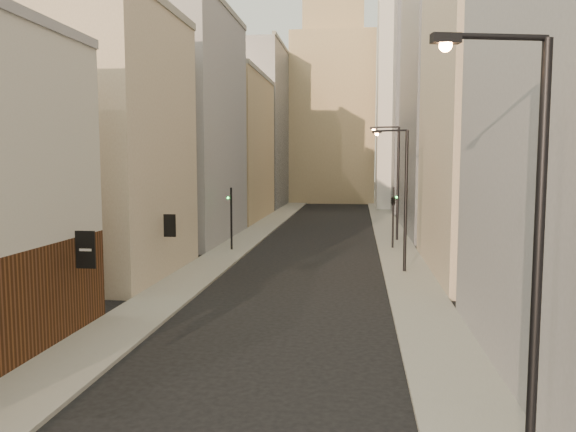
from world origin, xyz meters
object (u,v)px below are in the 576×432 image
(streetlamp_mid, at_px, (402,192))
(white_tower, at_px, (405,81))
(clock_tower, at_px, (334,99))
(streetlamp_near, at_px, (527,238))
(streetlamp_far, at_px, (395,176))
(traffic_light_left, at_px, (231,209))
(traffic_light_right, at_px, (393,202))

(streetlamp_mid, bearing_deg, white_tower, 109.48)
(clock_tower, xyz_separation_m, white_tower, (11.00, -14.00, 0.97))
(clock_tower, xyz_separation_m, streetlamp_near, (7.86, -86.63, -12.13))
(streetlamp_far, xyz_separation_m, traffic_light_left, (-13.00, -7.11, -2.39))
(streetlamp_near, distance_m, traffic_light_left, 33.42)
(white_tower, bearing_deg, traffic_light_left, -111.37)
(streetlamp_near, height_order, traffic_light_right, streetlamp_near)
(clock_tower, relative_size, streetlamp_near, 4.66)
(clock_tower, height_order, traffic_light_right, clock_tower)
(traffic_light_left, bearing_deg, streetlamp_mid, 128.67)
(streetlamp_mid, bearing_deg, traffic_light_left, 174.64)
(traffic_light_right, bearing_deg, streetlamp_far, -78.97)
(white_tower, xyz_separation_m, streetlamp_mid, (-3.89, -49.11, -13.45))
(streetlamp_mid, height_order, streetlamp_far, streetlamp_far)
(white_tower, distance_m, streetlamp_near, 73.87)
(traffic_light_left, distance_m, traffic_light_right, 12.84)
(streetlamp_near, height_order, streetlamp_far, streetlamp_far)
(streetlamp_near, bearing_deg, traffic_light_left, 100.66)
(streetlamp_near, xyz_separation_m, streetlamp_mid, (-0.75, 23.52, -0.35))
(white_tower, xyz_separation_m, streetlamp_far, (-3.45, -34.93, -12.86))
(streetlamp_mid, distance_m, streetlamp_far, 14.19)
(clock_tower, xyz_separation_m, traffic_light_right, (7.16, -53.62, -13.85))
(white_tower, relative_size, streetlamp_near, 4.31)
(streetlamp_far, relative_size, traffic_light_right, 2.01)
(clock_tower, height_order, streetlamp_mid, clock_tower)
(traffic_light_left, bearing_deg, traffic_light_right, 168.91)
(streetlamp_far, bearing_deg, streetlamp_mid, -77.51)
(clock_tower, bearing_deg, streetlamp_far, -81.23)
(clock_tower, height_order, streetlamp_far, clock_tower)
(white_tower, distance_m, streetlamp_mid, 51.06)
(streetlamp_mid, bearing_deg, traffic_light_right, 113.71)
(streetlamp_near, distance_m, traffic_light_right, 33.06)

